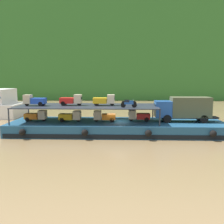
% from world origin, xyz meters
% --- Properties ---
extents(ground_plane, '(400.00, 400.00, 0.00)m').
position_xyz_m(ground_plane, '(0.00, 0.00, 0.00)').
color(ground_plane, olive).
extents(hillside_far_bank, '(145.58, 34.60, 33.16)m').
position_xyz_m(hillside_far_bank, '(0.00, 64.69, 18.68)').
color(hillside_far_bank, '#33702D').
rests_on(hillside_far_bank, ground).
extents(cargo_barge, '(26.76, 7.96, 1.50)m').
position_xyz_m(cargo_barge, '(0.00, -0.03, 0.75)').
color(cargo_barge, navy).
rests_on(cargo_barge, ground).
extents(covered_lorry, '(7.87, 2.35, 3.10)m').
position_xyz_m(covered_lorry, '(8.39, 0.18, 3.19)').
color(covered_lorry, '#1E4C99').
rests_on(covered_lorry, cargo_barge).
extents(cargo_rack, '(17.56, 6.55, 2.00)m').
position_xyz_m(cargo_rack, '(-3.80, 0.00, 3.43)').
color(cargo_rack, '#232833').
rests_on(cargo_rack, cargo_barge).
extents(mini_truck_lower_stern, '(2.79, 1.28, 1.38)m').
position_xyz_m(mini_truck_lower_stern, '(-10.33, -0.06, 2.19)').
color(mini_truck_lower_stern, orange).
rests_on(mini_truck_lower_stern, cargo_barge).
extents(mini_truck_lower_aft, '(2.77, 1.25, 1.38)m').
position_xyz_m(mini_truck_lower_aft, '(-5.87, -0.35, 2.19)').
color(mini_truck_lower_aft, gold).
rests_on(mini_truck_lower_aft, cargo_barge).
extents(mini_truck_lower_mid, '(2.76, 1.23, 1.38)m').
position_xyz_m(mini_truck_lower_mid, '(-1.61, -0.26, 2.19)').
color(mini_truck_lower_mid, orange).
rests_on(mini_truck_lower_mid, cargo_barge).
extents(mini_truck_lower_fore, '(2.76, 1.23, 1.38)m').
position_xyz_m(mini_truck_lower_fore, '(2.77, 0.41, 2.19)').
color(mini_truck_lower_fore, red).
rests_on(mini_truck_lower_fore, cargo_barge).
extents(mini_truck_upper_stern, '(2.79, 1.28, 1.38)m').
position_xyz_m(mini_truck_upper_stern, '(-10.37, -0.42, 4.19)').
color(mini_truck_upper_stern, '#1E47B7').
rests_on(mini_truck_upper_stern, cargo_rack).
extents(mini_truck_upper_mid, '(2.77, 1.25, 1.38)m').
position_xyz_m(mini_truck_upper_mid, '(-5.81, 0.20, 4.19)').
color(mini_truck_upper_mid, red).
rests_on(mini_truck_upper_mid, cargo_rack).
extents(mini_truck_upper_fore, '(2.74, 1.20, 1.38)m').
position_xyz_m(mini_truck_upper_fore, '(-1.62, 0.21, 4.19)').
color(mini_truck_upper_fore, gold).
rests_on(mini_truck_upper_fore, cargo_rack).
extents(motorcycle_upper_port, '(1.90, 0.55, 0.87)m').
position_xyz_m(motorcycle_upper_port, '(1.39, -1.97, 3.93)').
color(motorcycle_upper_port, black).
rests_on(motorcycle_upper_port, cargo_rack).
extents(motorcycle_upper_centre, '(1.90, 0.55, 0.87)m').
position_xyz_m(motorcycle_upper_centre, '(1.46, 0.00, 3.93)').
color(motorcycle_upper_centre, black).
rests_on(motorcycle_upper_centre, cargo_rack).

